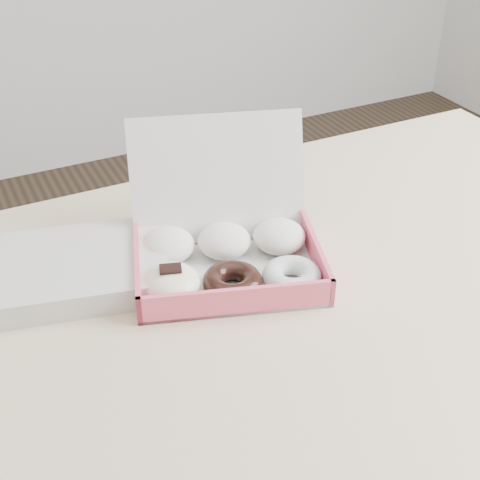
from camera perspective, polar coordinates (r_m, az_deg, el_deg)
name	(u,v)px	position (r m, az deg, el deg)	size (l,w,h in m)	color
table	(326,316)	(1.03, 7.39, -6.49)	(1.20, 0.80, 0.75)	tan
donut_box	(225,250)	(0.97, -1.31, -0.90)	(0.33, 0.32, 0.19)	silver
newspapers	(85,268)	(0.98, -13.12, -2.33)	(0.23, 0.19, 0.04)	silver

